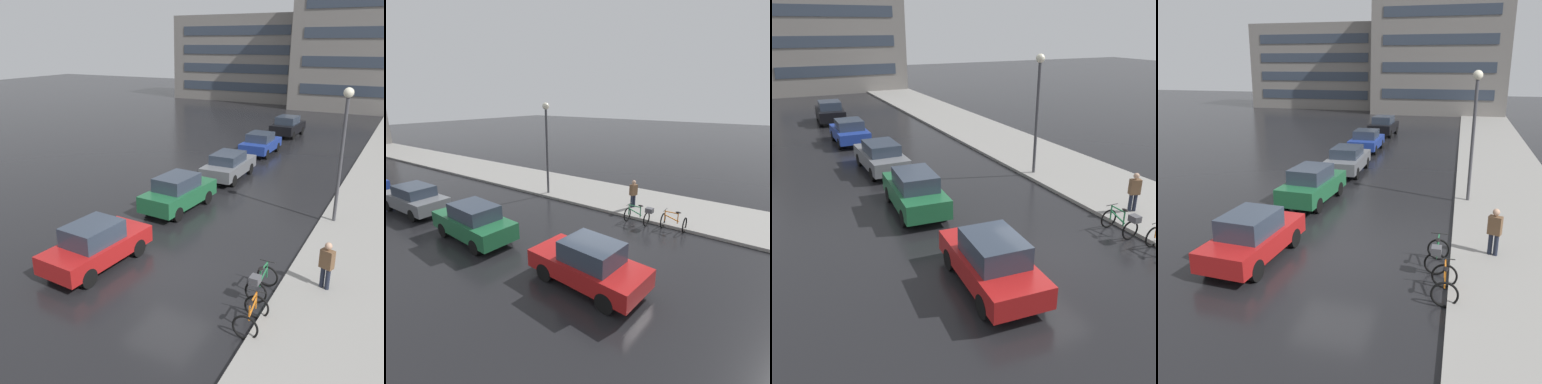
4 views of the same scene
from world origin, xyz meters
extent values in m
plane|color=black|center=(0.00, 0.00, 0.00)|extent=(140.00, 140.00, 0.00)
cube|color=gray|center=(6.00, 10.00, 0.07)|extent=(4.80, 60.00, 0.14)
torus|color=black|center=(3.48, -1.00, 0.36)|extent=(0.72, 0.09, 0.72)
torus|color=black|center=(3.53, -2.01, 0.36)|extent=(0.72, 0.09, 0.72)
cube|color=orange|center=(3.51, -1.68, 0.62)|extent=(0.04, 0.04, 0.52)
cube|color=orange|center=(3.48, -1.08, 0.62)|extent=(0.04, 0.04, 0.53)
cube|color=orange|center=(3.50, -1.38, 0.84)|extent=(0.06, 0.60, 0.04)
cube|color=orange|center=(3.50, -1.40, 0.57)|extent=(0.07, 0.68, 0.25)
ellipsoid|color=black|center=(3.51, -1.68, 0.91)|extent=(0.15, 0.27, 0.07)
cylinder|color=black|center=(3.48, -1.08, 0.91)|extent=(0.50, 0.05, 0.03)
torus|color=black|center=(3.22, 0.73, 0.35)|extent=(0.70, 0.07, 0.70)
torus|color=black|center=(3.20, -0.30, 0.35)|extent=(0.70, 0.07, 0.70)
cube|color=#237042|center=(3.21, 0.04, 0.64)|extent=(0.04, 0.04, 0.58)
cube|color=#237042|center=(3.22, 0.65, 0.62)|extent=(0.04, 0.04, 0.55)
cube|color=#237042|center=(3.21, 0.34, 0.87)|extent=(0.05, 0.62, 0.04)
cube|color=#237042|center=(3.21, 0.32, 0.58)|extent=(0.05, 0.70, 0.25)
ellipsoid|color=black|center=(3.21, 0.04, 0.95)|extent=(0.14, 0.26, 0.07)
cylinder|color=black|center=(3.22, 0.65, 0.91)|extent=(0.50, 0.04, 0.03)
cube|color=#4C4C51|center=(3.20, -0.42, 0.82)|extent=(0.29, 0.34, 0.22)
cube|color=#AD1919|center=(-2.37, -0.65, 0.63)|extent=(1.98, 4.07, 0.62)
cube|color=#2D3847|center=(-2.38, -0.81, 1.26)|extent=(1.52, 1.92, 0.64)
cylinder|color=black|center=(-3.02, 0.62, 0.32)|extent=(0.27, 0.65, 0.64)
cylinder|color=black|center=(-1.53, 0.51, 0.32)|extent=(0.27, 0.65, 0.64)
cylinder|color=black|center=(-3.20, -1.82, 0.32)|extent=(0.27, 0.65, 0.64)
cylinder|color=black|center=(-1.72, -1.93, 0.32)|extent=(0.27, 0.65, 0.64)
cube|color=#1E6038|center=(-2.48, 5.21, 0.68)|extent=(1.99, 4.16, 0.72)
cube|color=#2D3847|center=(-2.50, 5.05, 1.33)|extent=(1.53, 2.10, 0.60)
cylinder|color=black|center=(-3.13, 6.52, 0.32)|extent=(0.27, 0.65, 0.64)
cylinder|color=black|center=(-1.65, 6.40, 0.32)|extent=(0.27, 0.65, 0.64)
cylinder|color=black|center=(-3.32, 4.02, 0.32)|extent=(0.27, 0.65, 0.64)
cylinder|color=black|center=(-1.83, 3.91, 0.32)|extent=(0.27, 0.65, 0.64)
cube|color=slate|center=(-2.32, 10.64, 0.64)|extent=(1.79, 4.19, 0.64)
cube|color=#2D3847|center=(-2.32, 10.47, 1.23)|extent=(1.46, 2.04, 0.52)
cylinder|color=black|center=(-3.11, 11.92, 0.32)|extent=(0.23, 0.64, 0.64)
cylinder|color=black|center=(-1.56, 11.94, 0.32)|extent=(0.23, 0.64, 0.64)
cylinder|color=black|center=(-3.09, 9.34, 0.32)|extent=(0.23, 0.64, 0.64)
cylinder|color=black|center=(-1.53, 9.35, 0.32)|extent=(0.23, 0.64, 0.64)
cylinder|color=#1E2333|center=(4.78, 1.26, 0.41)|extent=(0.14, 0.14, 0.83)
cylinder|color=#1E2333|center=(4.95, 1.20, 0.41)|extent=(0.14, 0.14, 0.83)
cube|color=brown|center=(4.87, 1.23, 1.12)|extent=(0.46, 0.37, 0.59)
sphere|color=tan|center=(4.87, 1.23, 1.56)|extent=(0.22, 0.22, 0.22)
cylinder|color=#424247|center=(4.15, 6.76, 2.64)|extent=(0.14, 0.14, 5.28)
sphere|color=#F2EACC|center=(4.15, 6.76, 5.44)|extent=(0.40, 0.40, 0.40)
camera|label=1|loc=(6.59, -10.74, 7.26)|focal=40.00mm
camera|label=2|loc=(-9.50, -5.40, 5.91)|focal=28.00mm
camera|label=3|loc=(-7.48, -9.52, 6.76)|focal=40.00mm
camera|label=4|loc=(3.60, -11.80, 5.98)|focal=40.00mm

